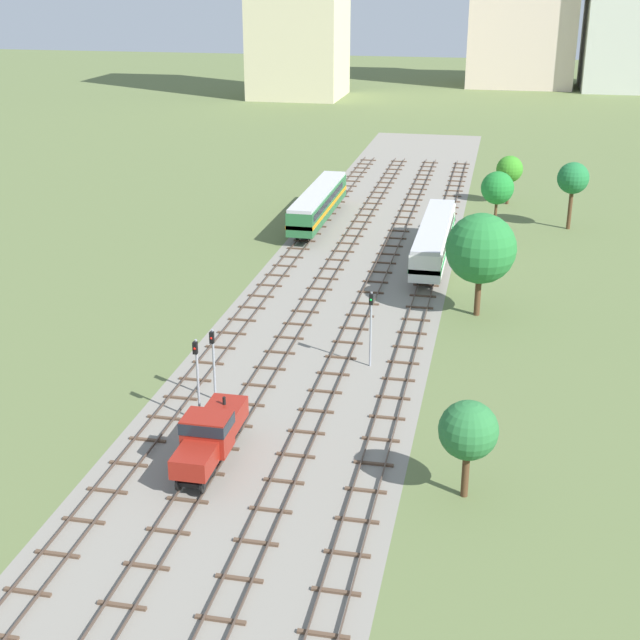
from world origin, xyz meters
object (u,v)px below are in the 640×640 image
Objects in this scene: diesel_railcar_centre_near at (434,238)px; signal_post_near at (197,371)px; shunter_loco_left_nearest at (210,433)px; diesel_railcar_far_left_mid at (318,202)px; signal_post_mid at (371,320)px; signal_post_nearest at (213,356)px.

signal_post_near is at bearing -107.75° from diesel_railcar_centre_near.
shunter_loco_left_nearest is 43.17m from diesel_railcar_centre_near.
signal_post_mid reaches higher than diesel_railcar_far_left_mid.
signal_post_near is at bearing 116.10° from shunter_loco_left_nearest.
shunter_loco_left_nearest is 1.46× the size of signal_post_near.
signal_post_nearest is (-2.38, 8.11, 1.29)m from shunter_loco_left_nearest.
diesel_railcar_far_left_mid is 3.53× the size of signal_post_near.
signal_post_nearest is at bearing -109.32° from diesel_railcar_centre_near.
diesel_railcar_far_left_mid is at bearing 92.77° from signal_post_near.
signal_post_mid is (11.92, -38.29, 1.09)m from diesel_railcar_far_left_mid.
signal_post_nearest is at bearing -87.03° from diesel_railcar_far_left_mid.
signal_post_mid is (9.53, 10.94, 0.03)m from signal_post_near.
signal_post_nearest reaches higher than diesel_railcar_far_left_mid.
shunter_loco_left_nearest is 0.41× the size of diesel_railcar_far_left_mid.
signal_post_mid reaches higher than diesel_railcar_centre_near.
signal_post_near is (2.38, -49.23, 1.06)m from diesel_railcar_far_left_mid.
diesel_railcar_centre_near is 3.53× the size of signal_post_near.
shunter_loco_left_nearest is at bearing -63.90° from signal_post_near.
signal_post_near is 0.99× the size of signal_post_mid.
diesel_railcar_far_left_mid is 49.30m from signal_post_near.
shunter_loco_left_nearest is 1.45× the size of signal_post_mid.
diesel_railcar_far_left_mid is at bearing 92.97° from signal_post_nearest.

